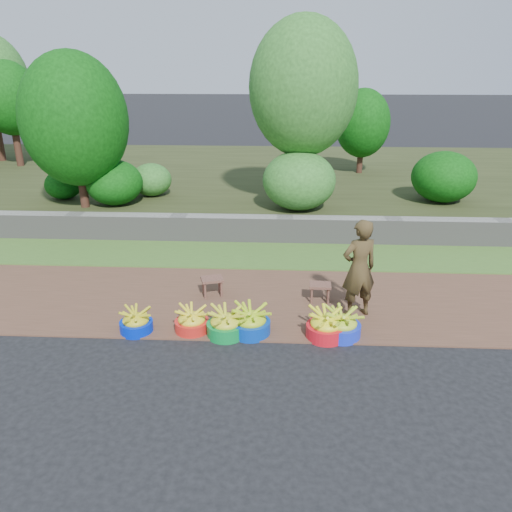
# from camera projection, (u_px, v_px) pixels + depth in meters

# --- Properties ---
(ground_plane) EXTENTS (120.00, 120.00, 0.00)m
(ground_plane) POSITION_uv_depth(u_px,v_px,m) (285.00, 343.00, 6.70)
(ground_plane) COLOR black
(ground_plane) RESTS_ON ground
(dirt_shoulder) EXTENTS (80.00, 2.50, 0.02)m
(dirt_shoulder) POSITION_uv_depth(u_px,v_px,m) (285.00, 301.00, 7.86)
(dirt_shoulder) COLOR brown
(dirt_shoulder) RESTS_ON ground
(grass_verge) EXTENTS (80.00, 1.50, 0.04)m
(grass_verge) POSITION_uv_depth(u_px,v_px,m) (285.00, 255.00, 9.72)
(grass_verge) COLOR #436D28
(grass_verge) RESTS_ON ground
(retaining_wall) EXTENTS (80.00, 0.35, 0.55)m
(retaining_wall) POSITION_uv_depth(u_px,v_px,m) (285.00, 230.00, 10.42)
(retaining_wall) COLOR gray
(retaining_wall) RESTS_ON ground
(earth_bank) EXTENTS (80.00, 10.00, 0.50)m
(earth_bank) POSITION_uv_depth(u_px,v_px,m) (284.00, 180.00, 14.99)
(earth_bank) COLOR #30371A
(earth_bank) RESTS_ON ground
(basin_a) EXTENTS (0.46, 0.46, 0.34)m
(basin_a) POSITION_uv_depth(u_px,v_px,m) (136.00, 322.00, 6.93)
(basin_a) COLOR #0022CC
(basin_a) RESTS_ON ground
(basin_b) EXTENTS (0.48, 0.48, 0.36)m
(basin_b) POSITION_uv_depth(u_px,v_px,m) (192.00, 321.00, 6.94)
(basin_b) COLOR red
(basin_b) RESTS_ON ground
(basin_c) EXTENTS (0.53, 0.53, 0.39)m
(basin_c) POSITION_uv_depth(u_px,v_px,m) (226.00, 324.00, 6.84)
(basin_c) COLOR #098033
(basin_c) RESTS_ON ground
(basin_d) EXTENTS (0.55, 0.55, 0.41)m
(basin_d) POSITION_uv_depth(u_px,v_px,m) (251.00, 322.00, 6.88)
(basin_d) COLOR #0636AA
(basin_d) RESTS_ON ground
(basin_e) EXTENTS (0.54, 0.54, 0.40)m
(basin_e) POSITION_uv_depth(u_px,v_px,m) (326.00, 326.00, 6.78)
(basin_e) COLOR red
(basin_e) RESTS_ON ground
(basin_f) EXTENTS (0.53, 0.53, 0.40)m
(basin_f) POSITION_uv_depth(u_px,v_px,m) (342.00, 325.00, 6.81)
(basin_f) COLOR #1830DA
(basin_f) RESTS_ON ground
(stool_left) EXTENTS (0.40, 0.35, 0.30)m
(stool_left) POSITION_uv_depth(u_px,v_px,m) (212.00, 282.00, 7.96)
(stool_left) COLOR brown
(stool_left) RESTS_ON dirt_shoulder
(stool_right) EXTENTS (0.34, 0.27, 0.29)m
(stool_right) POSITION_uv_depth(u_px,v_px,m) (320.00, 288.00, 7.76)
(stool_right) COLOR brown
(stool_right) RESTS_ON dirt_shoulder
(vendor_woman) EXTENTS (0.63, 0.52, 1.47)m
(vendor_woman) POSITION_uv_depth(u_px,v_px,m) (359.00, 269.00, 7.17)
(vendor_woman) COLOR black
(vendor_woman) RESTS_ON dirt_shoulder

